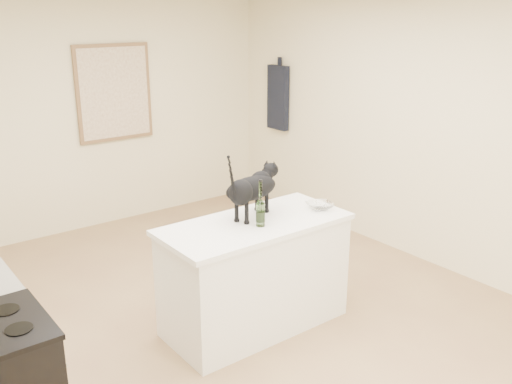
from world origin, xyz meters
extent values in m
plane|color=#A18355|center=(0.00, 0.00, 0.00)|extent=(5.50, 5.50, 0.00)
plane|color=beige|center=(0.00, 2.75, 1.30)|extent=(4.50, 0.00, 4.50)
plane|color=beige|center=(2.25, 0.00, 1.30)|extent=(0.00, 5.50, 5.50)
cube|color=white|center=(0.10, -0.20, 0.43)|extent=(1.44, 0.67, 0.86)
cube|color=white|center=(0.10, -0.20, 0.88)|extent=(1.50, 0.70, 0.04)
cube|color=brown|center=(0.30, 2.72, 1.55)|extent=(0.90, 0.03, 1.10)
cube|color=beige|center=(0.30, 2.70, 1.55)|extent=(0.82, 0.00, 1.02)
cube|color=black|center=(2.19, 2.05, 1.40)|extent=(0.08, 0.34, 0.80)
cylinder|color=#325823|center=(0.08, -0.29, 1.06)|extent=(0.08, 0.08, 0.32)
imported|color=white|center=(0.70, -0.29, 0.93)|extent=(0.28, 0.28, 0.05)
camera|label=1|loc=(-2.39, -3.46, 2.47)|focal=39.78mm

